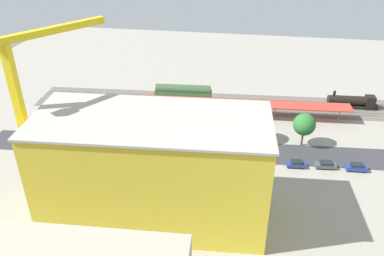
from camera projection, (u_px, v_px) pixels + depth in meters
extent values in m
plane|color=#9E998C|center=(229.00, 139.00, 98.17)|extent=(186.98, 186.98, 0.00)
cube|color=#665E54|center=(234.00, 104.00, 115.70)|extent=(117.51, 21.26, 0.01)
cube|color=#38383D|center=(227.00, 151.00, 93.37)|extent=(117.20, 16.28, 0.01)
cube|color=#9E9EA8|center=(235.00, 98.00, 118.80)|extent=(116.64, 7.42, 0.12)
cube|color=#9E9EA8|center=(235.00, 100.00, 117.56)|extent=(116.64, 7.42, 0.12)
cube|color=#9E9EA8|center=(234.00, 107.00, 113.66)|extent=(116.64, 7.42, 0.12)
cube|color=#9E9EA8|center=(233.00, 109.00, 112.42)|extent=(116.64, 7.42, 0.12)
cube|color=#C63D2D|center=(244.00, 104.00, 106.89)|extent=(57.57, 8.52, 0.37)
cylinder|color=slate|center=(339.00, 115.00, 105.72)|extent=(0.30, 0.30, 3.79)
cylinder|color=slate|center=(275.00, 112.00, 107.18)|extent=(0.30, 0.30, 3.79)
cylinder|color=slate|center=(212.00, 109.00, 108.64)|extent=(0.30, 0.30, 3.79)
cylinder|color=slate|center=(151.00, 106.00, 110.11)|extent=(0.30, 0.30, 3.79)
cube|color=black|center=(352.00, 106.00, 113.34)|extent=(14.39, 3.24, 1.00)
cylinder|color=black|center=(349.00, 100.00, 112.56)|extent=(11.87, 3.34, 2.61)
cube|color=black|center=(370.00, 102.00, 112.26)|extent=(2.71, 2.96, 3.79)
cylinder|color=black|center=(334.00, 93.00, 111.94)|extent=(0.70, 0.70, 1.40)
cube|color=black|center=(183.00, 104.00, 115.02)|extent=(14.90, 3.32, 0.60)
cube|color=#4C7F4C|center=(183.00, 97.00, 113.89)|extent=(16.58, 4.02, 3.97)
cylinder|color=#355935|center=(183.00, 90.00, 112.79)|extent=(15.92, 3.98, 3.00)
cube|color=black|center=(356.00, 170.00, 86.54)|extent=(3.88, 1.90, 0.30)
cube|color=navy|center=(356.00, 168.00, 86.25)|extent=(4.61, 2.01, 0.86)
cube|color=#1E2328|center=(357.00, 165.00, 85.89)|extent=(2.60, 1.71, 0.60)
cube|color=black|center=(325.00, 167.00, 87.38)|extent=(3.97, 2.13, 0.30)
cube|color=#474C51|center=(326.00, 165.00, 87.13)|extent=(4.71, 2.26, 0.73)
cube|color=#1E2328|center=(326.00, 163.00, 86.81)|extent=(2.69, 1.87, 0.58)
cube|color=black|center=(296.00, 166.00, 87.69)|extent=(3.65, 1.94, 0.30)
cube|color=navy|center=(296.00, 164.00, 87.44)|extent=(4.32, 2.06, 0.70)
cube|color=#1E2328|center=(296.00, 162.00, 87.11)|extent=(2.46, 1.72, 0.64)
cube|color=black|center=(261.00, 160.00, 89.71)|extent=(3.80, 2.02, 0.30)
cube|color=silver|center=(262.00, 158.00, 89.42)|extent=(4.51, 2.14, 0.84)
cube|color=#1E2328|center=(262.00, 156.00, 89.07)|extent=(2.57, 1.78, 0.59)
cube|color=black|center=(231.00, 160.00, 89.94)|extent=(3.84, 1.90, 0.30)
cube|color=black|center=(231.00, 158.00, 89.65)|extent=(4.56, 2.02, 0.88)
cube|color=#1E2328|center=(231.00, 155.00, 89.28)|extent=(2.59, 1.68, 0.63)
cube|color=yellow|center=(154.00, 170.00, 69.60)|extent=(40.50, 19.29, 19.99)
cube|color=#B7B2A8|center=(151.00, 120.00, 64.58)|extent=(41.13, 19.92, 0.40)
cube|color=gray|center=(41.00, 198.00, 77.38)|extent=(3.60, 3.60, 1.20)
cube|color=yellow|center=(25.00, 131.00, 69.86)|extent=(1.40, 1.40, 31.74)
cube|color=yellow|center=(49.00, 31.00, 66.67)|extent=(13.37, 18.52, 1.20)
cube|color=black|center=(169.00, 172.00, 85.79)|extent=(9.61, 2.69, 0.50)
cube|color=white|center=(173.00, 166.00, 84.89)|extent=(7.43, 2.78, 2.78)
cube|color=silver|center=(152.00, 165.00, 85.36)|extent=(2.34, 2.46, 2.48)
cube|color=black|center=(120.00, 165.00, 88.01)|extent=(8.68, 3.09, 0.50)
cube|color=silver|center=(124.00, 158.00, 87.09)|extent=(6.58, 3.10, 3.03)
cube|color=#334C8C|center=(106.00, 159.00, 87.41)|extent=(2.38, 2.65, 2.55)
cube|color=black|center=(175.00, 170.00, 86.37)|extent=(8.20, 2.34, 0.50)
cube|color=silver|center=(180.00, 164.00, 85.44)|extent=(6.18, 2.51, 2.82)
cube|color=maroon|center=(161.00, 163.00, 85.98)|extent=(2.10, 2.39, 2.51)
cylinder|color=brown|center=(196.00, 132.00, 98.75)|extent=(0.53, 0.53, 2.69)
sphere|color=#28662D|center=(196.00, 122.00, 97.37)|extent=(4.21, 4.21, 4.21)
cylinder|color=brown|center=(197.00, 132.00, 97.78)|extent=(0.50, 0.50, 3.76)
sphere|color=#38843D|center=(197.00, 117.00, 95.78)|extent=(6.26, 6.26, 6.26)
cylinder|color=brown|center=(255.00, 136.00, 96.87)|extent=(0.46, 0.46, 2.81)
sphere|color=#38843D|center=(256.00, 123.00, 95.13)|extent=(6.08, 6.08, 6.08)
cylinder|color=brown|center=(302.00, 138.00, 94.88)|extent=(0.46, 0.46, 3.85)
sphere|color=#2D7233|center=(304.00, 124.00, 93.01)|extent=(5.35, 5.35, 5.35)
cylinder|color=brown|center=(112.00, 125.00, 100.90)|extent=(0.57, 0.57, 3.52)
sphere|color=#2D7233|center=(111.00, 113.00, 99.21)|extent=(4.80, 4.80, 4.80)
cylinder|color=#333333|center=(175.00, 146.00, 89.75)|extent=(0.16, 0.16, 5.90)
cube|color=black|center=(175.00, 133.00, 88.07)|extent=(0.36, 0.36, 0.90)
sphere|color=yellow|center=(174.00, 133.00, 88.11)|extent=(0.20, 0.20, 0.20)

